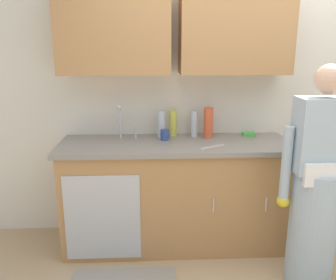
# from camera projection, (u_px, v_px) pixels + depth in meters

# --- Properties ---
(kitchen_wall_with_uppers) EXTENTS (4.80, 0.44, 2.70)m
(kitchen_wall_with_uppers) POSITION_uv_depth(u_px,v_px,m) (220.00, 75.00, 3.16)
(kitchen_wall_with_uppers) COLOR silver
(kitchen_wall_with_uppers) RESTS_ON ground
(counter_cabinet) EXTENTS (1.90, 0.62, 0.90)m
(counter_cabinet) POSITION_uv_depth(u_px,v_px,m) (175.00, 196.00, 3.12)
(counter_cabinet) COLOR #B27F4C
(counter_cabinet) RESTS_ON ground
(countertop) EXTENTS (1.96, 0.66, 0.04)m
(countertop) POSITION_uv_depth(u_px,v_px,m) (175.00, 144.00, 3.00)
(countertop) COLOR gray
(countertop) RESTS_ON counter_cabinet
(sink) EXTENTS (0.50, 0.36, 0.35)m
(sink) POSITION_uv_depth(u_px,v_px,m) (124.00, 144.00, 2.98)
(sink) COLOR #B7BABF
(sink) RESTS_ON counter_cabinet
(person_at_sink) EXTENTS (0.55, 0.34, 1.62)m
(person_at_sink) POSITION_uv_depth(u_px,v_px,m) (316.00, 196.00, 2.52)
(person_at_sink) COLOR white
(person_at_sink) RESTS_ON ground
(bottle_cleaner_spray) EXTENTS (0.06, 0.06, 0.23)m
(bottle_cleaner_spray) POSITION_uv_depth(u_px,v_px,m) (173.00, 123.00, 3.17)
(bottle_cleaner_spray) COLOR #D8D14C
(bottle_cleaner_spray) RESTS_ON countertop
(bottle_soap) EXTENTS (0.07, 0.07, 0.24)m
(bottle_soap) POSITION_uv_depth(u_px,v_px,m) (161.00, 124.00, 3.13)
(bottle_soap) COLOR silver
(bottle_soap) RESTS_ON countertop
(bottle_water_tall) EXTENTS (0.08, 0.08, 0.27)m
(bottle_water_tall) POSITION_uv_depth(u_px,v_px,m) (208.00, 123.00, 3.11)
(bottle_water_tall) COLOR #E05933
(bottle_water_tall) RESTS_ON countertop
(bottle_water_short) EXTENTS (0.06, 0.06, 0.23)m
(bottle_water_short) POSITION_uv_depth(u_px,v_px,m) (194.00, 124.00, 3.16)
(bottle_water_short) COLOR silver
(bottle_water_short) RESTS_ON countertop
(cup_by_sink) EXTENTS (0.08, 0.08, 0.09)m
(cup_by_sink) POSITION_uv_depth(u_px,v_px,m) (165.00, 135.00, 3.05)
(cup_by_sink) COLOR #33478C
(cup_by_sink) RESTS_ON countertop
(knife_on_counter) EXTENTS (0.22, 0.14, 0.01)m
(knife_on_counter) POSITION_uv_depth(u_px,v_px,m) (212.00, 147.00, 2.85)
(knife_on_counter) COLOR silver
(knife_on_counter) RESTS_ON countertop
(sponge) EXTENTS (0.11, 0.07, 0.03)m
(sponge) POSITION_uv_depth(u_px,v_px,m) (249.00, 134.00, 3.20)
(sponge) COLOR #4CBF4C
(sponge) RESTS_ON countertop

